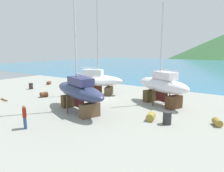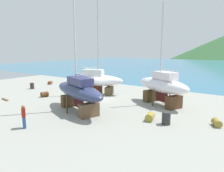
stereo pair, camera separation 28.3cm
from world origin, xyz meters
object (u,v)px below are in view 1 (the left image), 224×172
(sailboat_small_center, at_px, (162,86))
(barrel_ochre, at_px, (31,86))
(worker, at_px, (25,117))
(barrel_blue_faded, at_px, (44,95))
(barrel_tar_black, at_px, (77,86))
(sailboat_far_slipway, at_px, (95,80))
(barrel_rust_mid, at_px, (167,118))
(barrel_by_slipway, at_px, (151,117))
(barrel_tipped_right, at_px, (49,83))
(sailboat_large_starboard, at_px, (79,91))
(barrel_rust_far, at_px, (217,122))

(sailboat_small_center, xyz_separation_m, barrel_ochre, (-18.18, -2.47, -1.53))
(worker, height_order, barrel_blue_faded, worker)
(barrel_tar_black, xyz_separation_m, barrel_blue_faded, (1.07, -6.60, 0.03))
(sailboat_far_slipway, xyz_separation_m, barrel_rust_mid, (10.96, -5.14, -1.30))
(barrel_rust_mid, xyz_separation_m, barrel_tar_black, (-16.00, 7.06, -0.21))
(barrel_by_slipway, relative_size, barrel_rust_mid, 0.93)
(barrel_tipped_right, distance_m, barrel_by_slipway, 21.18)
(sailboat_large_starboard, height_order, barrel_by_slipway, sailboat_large_starboard)
(sailboat_far_slipway, xyz_separation_m, sailboat_small_center, (8.66, -0.12, 0.18))
(sailboat_large_starboard, relative_size, barrel_tar_black, 14.13)
(worker, relative_size, barrel_tar_black, 1.91)
(sailboat_large_starboard, xyz_separation_m, barrel_rust_mid, (7.61, 1.35, -1.41))
(barrel_rust_mid, distance_m, barrel_ochre, 20.63)
(barrel_rust_mid, bearing_deg, barrel_tipped_right, 163.26)
(worker, relative_size, barrel_by_slipway, 1.94)
(barrel_rust_far, relative_size, barrel_tar_black, 0.96)
(worker, relative_size, barrel_tipped_right, 2.09)
(sailboat_large_starboard, xyz_separation_m, sailboat_far_slipway, (-3.35, 6.49, -0.11))
(sailboat_small_center, distance_m, barrel_tar_black, 13.96)
(worker, height_order, barrel_tipped_right, worker)
(barrel_tipped_right, relative_size, barrel_ochre, 0.96)
(sailboat_large_starboard, height_order, barrel_tar_black, sailboat_large_starboard)
(sailboat_small_center, xyz_separation_m, barrel_rust_far, (5.46, -3.27, -1.69))
(sailboat_large_starboard, bearing_deg, barrel_tar_black, -24.76)
(worker, xyz_separation_m, barrel_blue_faded, (-6.97, 6.93, -0.59))
(sailboat_small_center, bearing_deg, worker, 88.80)
(barrel_blue_faded, bearing_deg, barrel_rust_far, 4.04)
(sailboat_large_starboard, relative_size, worker, 7.41)
(sailboat_small_center, bearing_deg, barrel_ochre, 32.78)
(barrel_by_slipway, distance_m, barrel_blue_faded, 13.60)
(sailboat_small_center, height_order, barrel_tar_black, sailboat_small_center)
(sailboat_far_slipway, xyz_separation_m, barrel_by_slipway, (9.62, -5.07, -1.47))
(barrel_by_slipway, relative_size, barrel_tar_black, 0.98)
(sailboat_small_center, height_order, barrel_by_slipway, sailboat_small_center)
(sailboat_small_center, distance_m, barrel_rust_far, 6.59)
(barrel_rust_mid, bearing_deg, barrel_rust_far, 28.89)
(sailboat_large_starboard, relative_size, barrel_ochre, 14.88)
(barrel_tar_black, bearing_deg, worker, -59.28)
(worker, bearing_deg, sailboat_large_starboard, 30.83)
(worker, relative_size, barrel_rust_mid, 1.79)
(sailboat_small_center, relative_size, barrel_by_slipway, 11.30)
(sailboat_small_center, bearing_deg, barrel_by_slipway, 126.12)
(barrel_rust_mid, bearing_deg, worker, -140.93)
(sailboat_large_starboard, height_order, barrel_blue_faded, sailboat_large_starboard)
(barrel_tar_black, distance_m, barrel_blue_faded, 6.68)
(worker, height_order, barrel_tar_black, worker)
(barrel_tar_black, bearing_deg, barrel_tipped_right, -173.93)
(barrel_rust_mid, bearing_deg, barrel_ochre, 172.90)
(sailboat_far_slipway, bearing_deg, barrel_ochre, 176.85)
(barrel_rust_far, height_order, barrel_rust_mid, barrel_rust_mid)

